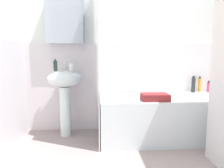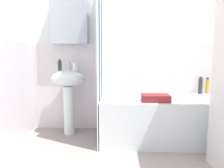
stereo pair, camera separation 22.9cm
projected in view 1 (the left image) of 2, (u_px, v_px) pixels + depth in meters
The scene contains 11 objects.
wall_back_tiled at pixel (135, 48), 2.82m from camera, with size 3.60×0.18×2.40m.
sink at pixel (65, 89), 2.59m from camera, with size 0.44×0.34×0.84m.
faucet at pixel (65, 66), 2.64m from camera, with size 0.03×0.12×0.12m.
soap_dispenser at pixel (55, 66), 2.60m from camera, with size 0.05×0.05×0.15m.
toothbrush_cup at pixel (72, 67), 2.59m from camera, with size 0.07×0.07×0.10m, color white.
bathtub at pixel (164, 117), 2.56m from camera, with size 1.61×0.71×0.53m, color white.
shower_curtain at pixel (99, 58), 2.41m from camera, with size 0.01×0.71×2.00m.
lotion_bottle at pixel (209, 87), 2.83m from camera, with size 0.05×0.05×0.16m.
body_wash_bottle at pixel (200, 85), 2.85m from camera, with size 0.04×0.04×0.21m.
conditioner_bottle at pixel (193, 85), 2.82m from camera, with size 0.05×0.05×0.23m.
towel_folded at pixel (155, 97), 2.30m from camera, with size 0.30×0.20×0.08m, color maroon.
Camera 1 is at (-0.57, -1.57, 1.01)m, focal length 32.84 mm.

